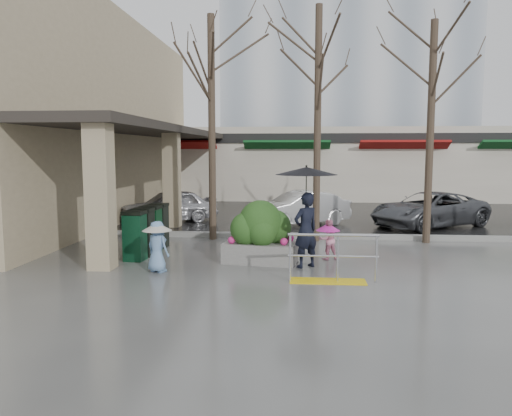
# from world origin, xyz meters

# --- Properties ---
(ground) EXTENTS (120.00, 120.00, 0.00)m
(ground) POSITION_xyz_m (0.00, 0.00, 0.00)
(ground) COLOR #51514F
(ground) RESTS_ON ground
(street_asphalt) EXTENTS (120.00, 36.00, 0.01)m
(street_asphalt) POSITION_xyz_m (0.00, 22.00, 0.01)
(street_asphalt) COLOR black
(street_asphalt) RESTS_ON ground
(curb) EXTENTS (120.00, 0.30, 0.15)m
(curb) POSITION_xyz_m (0.00, 4.00, 0.07)
(curb) COLOR gray
(curb) RESTS_ON ground
(near_building) EXTENTS (6.00, 18.00, 8.00)m
(near_building) POSITION_xyz_m (-9.00, 8.00, 4.00)
(near_building) COLOR tan
(near_building) RESTS_ON ground
(canopy_slab) EXTENTS (2.80, 18.00, 0.25)m
(canopy_slab) POSITION_xyz_m (-4.80, 8.00, 3.62)
(canopy_slab) COLOR #2D2823
(canopy_slab) RESTS_ON pillar_front
(pillar_front) EXTENTS (0.55, 0.55, 3.50)m
(pillar_front) POSITION_xyz_m (-3.90, -0.50, 1.75)
(pillar_front) COLOR tan
(pillar_front) RESTS_ON ground
(pillar_back) EXTENTS (0.55, 0.55, 3.50)m
(pillar_back) POSITION_xyz_m (-3.90, 6.00, 1.75)
(pillar_back) COLOR tan
(pillar_back) RESTS_ON ground
(storefront_row) EXTENTS (34.00, 6.74, 4.00)m
(storefront_row) POSITION_xyz_m (2.00, 17.97, 2.01)
(storefront_row) COLOR beige
(storefront_row) RESTS_ON ground
(office_tower) EXTENTS (18.00, 12.00, 25.00)m
(office_tower) POSITION_xyz_m (4.00, 30.00, 12.50)
(office_tower) COLOR #8C99A8
(office_tower) RESTS_ON ground
(handrail) EXTENTS (1.90, 0.50, 1.03)m
(handrail) POSITION_xyz_m (1.36, -1.20, 0.38)
(handrail) COLOR yellow
(handrail) RESTS_ON ground
(tree_west) EXTENTS (3.20, 3.20, 6.80)m
(tree_west) POSITION_xyz_m (-2.00, 3.60, 5.08)
(tree_west) COLOR #382B21
(tree_west) RESTS_ON ground
(tree_midwest) EXTENTS (3.20, 3.20, 7.00)m
(tree_midwest) POSITION_xyz_m (1.20, 3.60, 5.23)
(tree_midwest) COLOR #382B21
(tree_midwest) RESTS_ON ground
(tree_mideast) EXTENTS (3.20, 3.20, 6.50)m
(tree_mideast) POSITION_xyz_m (4.50, 3.60, 4.86)
(tree_mideast) COLOR #382B21
(tree_mideast) RESTS_ON ground
(woman) EXTENTS (1.47, 1.47, 2.42)m
(woman) POSITION_xyz_m (0.84, 0.07, 1.50)
(woman) COLOR black
(woman) RESTS_ON ground
(child_pink) EXTENTS (0.61, 0.61, 1.02)m
(child_pink) POSITION_xyz_m (1.41, 1.00, 0.59)
(child_pink) COLOR pink
(child_pink) RESTS_ON ground
(child_blue) EXTENTS (0.68, 0.68, 1.18)m
(child_blue) POSITION_xyz_m (-2.53, -0.68, 0.70)
(child_blue) COLOR #6D94C2
(child_blue) RESTS_ON ground
(planter) EXTENTS (1.88, 1.13, 1.55)m
(planter) POSITION_xyz_m (-0.26, 0.51, 0.74)
(planter) COLOR slate
(planter) RESTS_ON ground
(news_boxes) EXTENTS (0.64, 2.28, 1.26)m
(news_boxes) POSITION_xyz_m (-3.38, 1.32, 0.63)
(news_boxes) COLOR #0D3922
(news_boxes) RESTS_ON ground
(car_a) EXTENTS (3.98, 2.94, 1.26)m
(car_a) POSITION_xyz_m (-4.35, 7.19, 0.63)
(car_a) COLOR #B6B6BB
(car_a) RESTS_ON ground
(car_b) EXTENTS (3.92, 3.24, 1.26)m
(car_b) POSITION_xyz_m (0.69, 6.72, 0.63)
(car_b) COLOR silver
(car_b) RESTS_ON ground
(car_c) EXTENTS (4.94, 4.24, 1.26)m
(car_c) POSITION_xyz_m (5.37, 6.80, 0.63)
(car_c) COLOR #515358
(car_c) RESTS_ON ground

